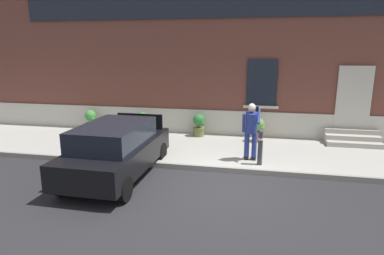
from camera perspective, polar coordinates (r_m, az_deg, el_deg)
The scene contains 13 objects.
ground_plane at distance 8.63m, azimuth 5.05°, elevation -9.91°, with size 80.00×80.00×0.00m, color #232326.
sidewalk at distance 11.22m, azimuth 6.68°, elevation -3.95°, with size 24.00×3.60×0.15m, color #99968E.
curb_edge at distance 9.47m, azimuth 5.71°, elevation -7.27°, with size 24.00×0.12×0.15m, color gray.
building_facade at distance 13.20m, azimuth 8.12°, elevation 14.69°, with size 24.00×1.52×7.50m.
entrance_stoop at distance 12.93m, azimuth 25.91°, elevation -1.70°, with size 1.82×0.96×0.48m.
hatchback_car_black at distance 9.12m, azimuth -12.93°, elevation -3.64°, with size 1.84×4.09×1.50m.
bollard_near_person at distance 9.62m, azimuth 11.75°, elevation -3.14°, with size 0.15×0.15×1.04m.
bollard_far_left at distance 10.49m, azimuth -12.48°, elevation -1.80°, with size 0.15×0.15×1.04m.
person_on_phone at distance 9.84m, azimuth 10.20°, elevation -0.07°, with size 0.51×0.51×1.74m.
planter_charcoal at distance 13.95m, azimuth -17.13°, elevation 1.24°, with size 0.44×0.44×0.86m.
planter_cream at distance 13.03m, azimuth -8.53°, elevation 0.86°, with size 0.44×0.44×0.86m.
planter_olive at distance 12.55m, azimuth 1.21°, elevation 0.52°, with size 0.44×0.44×0.86m.
planter_terracotta at distance 12.04m, azimuth 11.40°, elevation -0.30°, with size 0.44×0.44×0.86m.
Camera 1 is at (0.82, -7.88, 3.42)m, focal length 30.80 mm.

